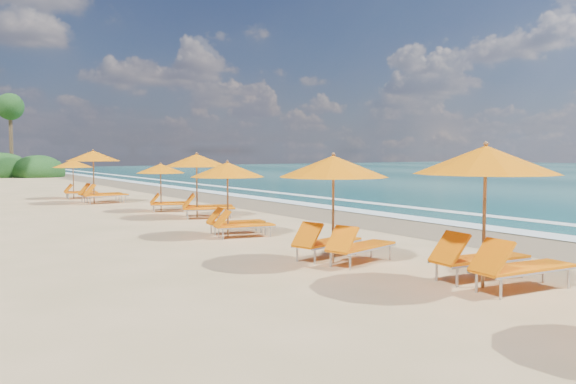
{
  "coord_description": "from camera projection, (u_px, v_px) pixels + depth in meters",
  "views": [
    {
      "loc": [
        -10.4,
        -15.57,
        2.51
      ],
      "look_at": [
        0.0,
        0.0,
        1.2
      ],
      "focal_mm": 36.66,
      "sensor_mm": 36.0,
      "label": 1
    }
  ],
  "objects": [
    {
      "name": "ground",
      "position": [
        288.0,
        229.0,
        18.86
      ],
      "size": [
        160.0,
        160.0,
        0.0
      ],
      "primitive_type": "plane",
      "color": "tan",
      "rests_on": "ground"
    },
    {
      "name": "station_2",
      "position": [
        493.0,
        206.0,
        10.81
      ],
      "size": [
        3.09,
        2.91,
        2.69
      ],
      "rotation": [
        0.0,
        0.0,
        -0.11
      ],
      "color": "olive",
      "rests_on": "ground"
    },
    {
      "name": "station_8",
      "position": [
        76.0,
        176.0,
        31.13
      ],
      "size": [
        2.48,
        2.36,
        2.1
      ],
      "rotation": [
        0.0,
        0.0,
        -0.15
      ],
      "color": "olive",
      "rests_on": "ground"
    },
    {
      "name": "station_3",
      "position": [
        338.0,
        201.0,
        13.18
      ],
      "size": [
        3.08,
        2.98,
        2.48
      ],
      "rotation": [
        0.0,
        0.0,
        0.26
      ],
      "color": "olive",
      "rests_on": "ground"
    },
    {
      "name": "wet_sand",
      "position": [
        381.0,
        221.0,
        21.07
      ],
      "size": [
        4.0,
        160.0,
        0.01
      ],
      "primitive_type": "cube",
      "color": "#85704F",
      "rests_on": "ground"
    },
    {
      "name": "station_5",
      "position": [
        202.0,
        181.0,
        22.16
      ],
      "size": [
        3.21,
        3.18,
        2.47
      ],
      "rotation": [
        0.0,
        0.0,
        -0.4
      ],
      "color": "olive",
      "rests_on": "ground"
    },
    {
      "name": "station_4",
      "position": [
        233.0,
        194.0,
        17.33
      ],
      "size": [
        2.72,
        2.61,
        2.24
      ],
      "rotation": [
        0.0,
        0.0,
        -0.21
      ],
      "color": "olive",
      "rests_on": "ground"
    },
    {
      "name": "station_6",
      "position": [
        165.0,
        184.0,
        24.58
      ],
      "size": [
        2.6,
        2.54,
        2.04
      ],
      "rotation": [
        0.0,
        0.0,
        -0.33
      ],
      "color": "olive",
      "rests_on": "ground"
    },
    {
      "name": "surf_foam",
      "position": [
        433.0,
        216.0,
        22.56
      ],
      "size": [
        4.0,
        160.0,
        0.01
      ],
      "color": "white",
      "rests_on": "ground"
    },
    {
      "name": "station_7",
      "position": [
        98.0,
        173.0,
        28.32
      ],
      "size": [
        2.82,
        2.6,
        2.6
      ],
      "rotation": [
        0.0,
        0.0,
        -0.02
      ],
      "color": "olive",
      "rests_on": "ground"
    }
  ]
}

